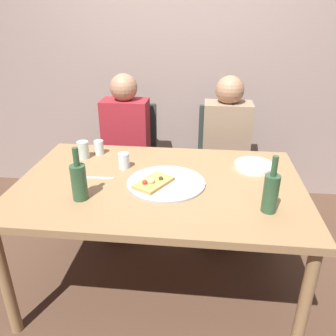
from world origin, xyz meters
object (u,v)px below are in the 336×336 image
(dining_table, at_px, (160,192))
(wine_glass, at_px, (83,150))
(plate_stack, at_px, (254,166))
(beer_bottle, at_px, (79,181))
(pizza_slice_last, at_px, (153,183))
(table_knife, at_px, (95,178))
(pizza_tray, at_px, (166,183))
(tumbler_near, at_px, (124,161))
(chair_left, at_px, (129,152))
(wine_bottle, at_px, (271,192))
(guest_in_beanie, at_px, (226,148))
(chair_right, at_px, (224,156))
(guest_in_sweater, at_px, (124,144))
(tumbler_far, at_px, (99,147))

(dining_table, bearing_deg, wine_glass, 152.62)
(plate_stack, bearing_deg, beer_bottle, -152.98)
(pizza_slice_last, relative_size, plate_stack, 1.08)
(plate_stack, xyz_separation_m, table_knife, (-0.92, -0.24, -0.01))
(pizza_tray, distance_m, wine_glass, 0.65)
(pizza_tray, distance_m, tumbler_near, 0.33)
(wine_glass, relative_size, chair_left, 0.13)
(dining_table, relative_size, beer_bottle, 5.70)
(wine_bottle, height_order, wine_glass, wine_bottle)
(wine_bottle, bearing_deg, guest_in_beanie, 98.19)
(dining_table, height_order, guest_in_beanie, guest_in_beanie)
(chair_right, bearing_deg, dining_table, 65.75)
(pizza_tray, bearing_deg, dining_table, 149.44)
(pizza_tray, bearing_deg, guest_in_beanie, 64.66)
(wine_bottle, bearing_deg, wine_glass, 154.34)
(chair_left, distance_m, guest_in_sweater, 0.20)
(guest_in_sweater, bearing_deg, beer_bottle, 90.46)
(pizza_tray, distance_m, table_knife, 0.41)
(wine_bottle, height_order, plate_stack, wine_bottle)
(tumbler_far, height_order, wine_glass, wine_glass)
(dining_table, xyz_separation_m, chair_right, (0.41, 0.92, -0.14))
(table_knife, distance_m, chair_right, 1.23)
(tumbler_far, height_order, plate_stack, tumbler_far)
(tumbler_far, bearing_deg, beer_bottle, -82.57)
(chair_right, bearing_deg, tumbler_far, 32.98)
(table_knife, distance_m, guest_in_sweater, 0.77)
(dining_table, relative_size, pizza_tray, 3.66)
(beer_bottle, xyz_separation_m, chair_right, (0.79, 1.15, -0.31))
(table_knife, bearing_deg, plate_stack, -167.30)
(tumbler_near, bearing_deg, wine_bottle, -26.96)
(wine_bottle, bearing_deg, beer_bottle, 178.97)
(table_knife, height_order, chair_right, chair_right)
(guest_in_sweater, bearing_deg, pizza_slice_last, 113.33)
(beer_bottle, relative_size, chair_right, 0.31)
(table_knife, bearing_deg, pizza_slice_last, 167.92)
(wine_glass, bearing_deg, table_knife, -59.94)
(pizza_slice_last, bearing_deg, tumbler_far, 135.54)
(pizza_slice_last, relative_size, guest_in_sweater, 0.22)
(pizza_slice_last, distance_m, tumbler_near, 0.31)
(wine_glass, xyz_separation_m, guest_in_beanie, (0.94, 0.49, -0.14))
(dining_table, bearing_deg, pizza_tray, -30.56)
(beer_bottle, distance_m, plate_stack, 1.04)
(beer_bottle, bearing_deg, guest_in_beanie, 51.69)
(pizza_slice_last, bearing_deg, plate_stack, 27.57)
(tumbler_far, relative_size, table_knife, 0.42)
(pizza_tray, xyz_separation_m, wine_bottle, (0.52, -0.23, 0.10))
(plate_stack, xyz_separation_m, chair_right, (-0.13, 0.68, -0.23))
(tumbler_near, bearing_deg, chair_left, 100.78)
(wine_bottle, height_order, tumbler_near, wine_bottle)
(guest_in_sweater, bearing_deg, dining_table, 116.58)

